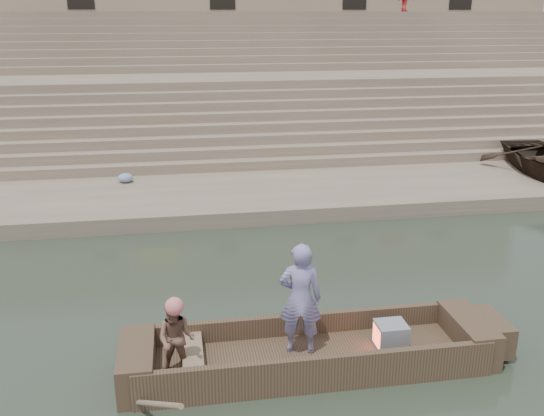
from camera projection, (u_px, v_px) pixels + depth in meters
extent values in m
plane|color=#252F23|center=(477.00, 343.00, 9.56)|extent=(120.00, 120.00, 0.00)
cube|color=gray|center=(342.00, 192.00, 16.99)|extent=(32.00, 4.00, 0.40)
cube|color=gray|center=(292.00, 110.00, 23.63)|extent=(32.00, 3.00, 2.80)
cube|color=gray|center=(266.00, 65.00, 29.80)|extent=(32.00, 3.00, 5.20)
cube|color=gray|center=(324.00, 167.00, 19.04)|extent=(32.00, 0.50, 0.70)
cube|color=gray|center=(320.00, 159.00, 19.47)|extent=(32.00, 0.50, 1.00)
cube|color=gray|center=(317.00, 152.00, 19.89)|extent=(32.00, 0.50, 1.30)
cube|color=gray|center=(313.00, 144.00, 20.31)|extent=(32.00, 0.50, 1.60)
cube|color=gray|center=(310.00, 137.00, 20.73)|extent=(32.00, 0.50, 1.90)
cube|color=gray|center=(307.00, 130.00, 21.15)|extent=(32.00, 0.50, 2.20)
cube|color=gray|center=(304.00, 124.00, 21.57)|extent=(32.00, 0.50, 2.50)
cube|color=gray|center=(301.00, 117.00, 21.99)|extent=(32.00, 0.50, 2.80)
cube|color=gray|center=(284.00, 100.00, 25.22)|extent=(32.00, 0.50, 3.10)
cube|color=gray|center=(282.00, 95.00, 25.64)|extent=(32.00, 0.50, 3.40)
cube|color=gray|center=(280.00, 91.00, 26.06)|extent=(32.00, 0.50, 3.70)
cube|color=gray|center=(278.00, 86.00, 26.48)|extent=(32.00, 0.50, 4.00)
cube|color=gray|center=(277.00, 81.00, 26.90)|extent=(32.00, 0.50, 4.30)
cube|color=gray|center=(275.00, 77.00, 27.32)|extent=(32.00, 0.50, 4.60)
cube|color=gray|center=(273.00, 73.00, 27.74)|extent=(32.00, 0.50, 4.90)
cube|color=gray|center=(271.00, 68.00, 28.16)|extent=(32.00, 0.50, 5.20)
cube|color=gray|center=(255.00, 4.00, 32.60)|extent=(32.00, 5.00, 11.20)
cube|color=brown|center=(310.00, 360.00, 8.88)|extent=(5.00, 1.30, 0.22)
cube|color=brown|center=(320.00, 374.00, 8.25)|extent=(5.20, 0.12, 0.56)
cube|color=brown|center=(301.00, 330.00, 9.41)|extent=(5.20, 0.12, 0.56)
cube|color=brown|center=(137.00, 365.00, 8.43)|extent=(0.50, 1.30, 0.60)
cube|color=brown|center=(468.00, 335.00, 9.22)|extent=(0.50, 1.30, 0.60)
cube|color=brown|center=(491.00, 332.00, 9.27)|extent=(0.35, 0.90, 0.50)
cube|color=#937A5B|center=(193.00, 354.00, 8.52)|extent=(0.30, 1.20, 0.08)
cylinder|color=#937A5B|center=(145.00, 403.00, 7.61)|extent=(1.03, 2.10, 1.36)
sphere|color=#E67171|center=(174.00, 306.00, 8.02)|extent=(0.26, 0.26, 0.26)
imported|color=navy|center=(300.00, 299.00, 8.68)|extent=(0.71, 0.54, 1.75)
imported|color=#22684D|center=(176.00, 339.00, 8.18)|extent=(0.65, 0.57, 1.14)
cube|color=gray|center=(391.00, 335.00, 8.98)|extent=(0.46, 0.42, 0.40)
cube|color=#E5593F|center=(378.00, 336.00, 8.95)|extent=(0.04, 0.34, 0.32)
ellipsoid|color=#3F5999|center=(125.00, 178.00, 17.16)|extent=(0.44, 0.44, 0.26)
ellipsoid|color=#3F5999|center=(529.00, 168.00, 18.22)|extent=(0.44, 0.44, 0.26)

